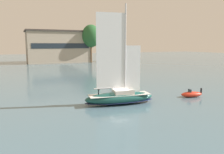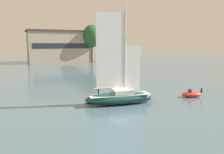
{
  "view_description": "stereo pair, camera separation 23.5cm",
  "coord_description": "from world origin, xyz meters",
  "px_view_note": "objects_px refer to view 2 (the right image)",
  "views": [
    {
      "loc": [
        -15.13,
        -30.67,
        9.47
      ],
      "look_at": [
        0.0,
        3.0,
        3.95
      ],
      "focal_mm": 35.0,
      "sensor_mm": 36.0,
      "label": 1
    },
    {
      "loc": [
        -14.92,
        -30.76,
        9.47
      ],
      "look_at": [
        0.0,
        3.0,
        3.95
      ],
      "focal_mm": 35.0,
      "sensor_mm": 36.0,
      "label": 2
    }
  ],
  "objects_px": {
    "motor_tender": "(192,94)",
    "channel_buoy": "(137,85)",
    "tree_shore_left": "(118,37)",
    "tree_shore_center": "(92,36)",
    "sailboat_main": "(120,96)"
  },
  "relations": [
    {
      "from": "motor_tender",
      "to": "channel_buoy",
      "type": "xyz_separation_m",
      "value": [
        -4.74,
        11.38,
        0.18
      ]
    },
    {
      "from": "tree_shore_left",
      "to": "tree_shore_center",
      "type": "xyz_separation_m",
      "value": [
        -15.72,
        -0.9,
        0.23
      ]
    },
    {
      "from": "tree_shore_left",
      "to": "motor_tender",
      "type": "xyz_separation_m",
      "value": [
        -24.11,
        -81.72,
        -13.07
      ]
    },
    {
      "from": "tree_shore_center",
      "to": "motor_tender",
      "type": "xyz_separation_m",
      "value": [
        -8.39,
        -80.82,
        -13.3
      ]
    },
    {
      "from": "tree_shore_center",
      "to": "sailboat_main",
      "type": "xyz_separation_m",
      "value": [
        -22.39,
        -79.61,
        -12.58
      ]
    },
    {
      "from": "channel_buoy",
      "to": "tree_shore_center",
      "type": "bearing_deg",
      "value": 79.3
    },
    {
      "from": "tree_shore_left",
      "to": "channel_buoy",
      "type": "relative_size",
      "value": 11.16
    },
    {
      "from": "tree_shore_left",
      "to": "motor_tender",
      "type": "bearing_deg",
      "value": -106.44
    },
    {
      "from": "tree_shore_left",
      "to": "sailboat_main",
      "type": "height_order",
      "value": "tree_shore_left"
    },
    {
      "from": "tree_shore_center",
      "to": "motor_tender",
      "type": "relative_size",
      "value": 4.61
    },
    {
      "from": "tree_shore_left",
      "to": "tree_shore_center",
      "type": "distance_m",
      "value": 15.75
    },
    {
      "from": "tree_shore_center",
      "to": "sailboat_main",
      "type": "distance_m",
      "value": 83.65
    },
    {
      "from": "tree_shore_left",
      "to": "motor_tender",
      "type": "distance_m",
      "value": 86.2
    },
    {
      "from": "motor_tender",
      "to": "channel_buoy",
      "type": "bearing_deg",
      "value": 112.6
    },
    {
      "from": "sailboat_main",
      "to": "channel_buoy",
      "type": "bearing_deg",
      "value": 47.66
    }
  ]
}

